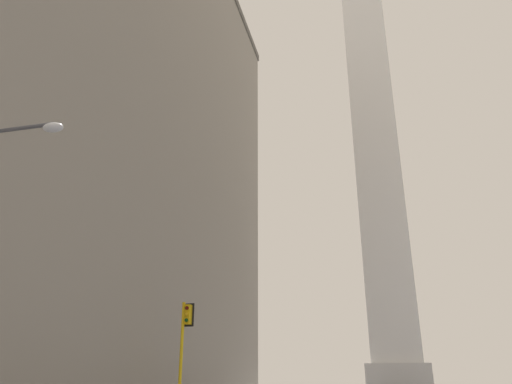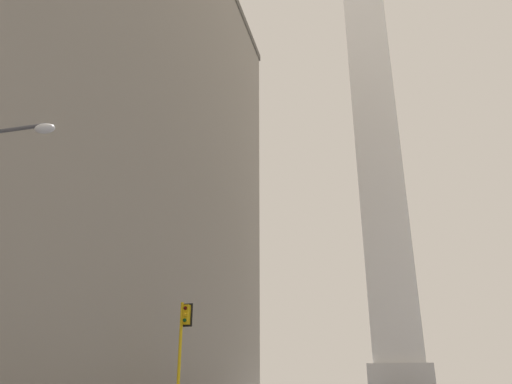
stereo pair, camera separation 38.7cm
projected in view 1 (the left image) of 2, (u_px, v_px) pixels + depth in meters
building_left at (30, 120)px, 41.83m from camera, size 27.70×50.75×45.19m
obelisk at (374, 132)px, 68.98m from camera, size 7.14×7.14×71.39m
traffic_light_mid_left at (184, 341)px, 28.13m from camera, size 0.79×0.52×6.27m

